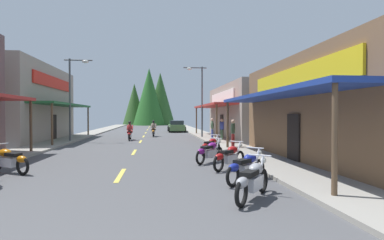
{
  "coord_description": "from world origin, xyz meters",
  "views": [
    {
      "loc": [
        1.22,
        -1.63,
        2.05
      ],
      "look_at": [
        4.03,
        22.1,
        1.67
      ],
      "focal_mm": 28.3,
      "sensor_mm": 36.0,
      "label": 1
    }
  ],
  "objects": [
    {
      "name": "ground",
      "position": [
        0.0,
        23.51,
        -0.05
      ],
      "size": [
        9.77,
        77.03,
        0.1
      ],
      "primitive_type": "cube",
      "color": "#4C4C4F"
    },
    {
      "name": "sidewalk_left",
      "position": [
        -5.98,
        23.51,
        0.06
      ],
      "size": [
        2.19,
        77.03,
        0.12
      ],
      "primitive_type": "cube",
      "color": "gray",
      "rests_on": "ground"
    },
    {
      "name": "sidewalk_right",
      "position": [
        5.98,
        23.51,
        0.06
      ],
      "size": [
        2.19,
        77.03,
        0.12
      ],
      "primitive_type": "cube",
      "color": "gray",
      "rests_on": "ground"
    },
    {
      "name": "centerline_dashes",
      "position": [
        0.0,
        27.97,
        0.01
      ],
      "size": [
        0.16,
        53.96,
        0.01
      ],
      "color": "#E0C64C",
      "rests_on": "ground"
    },
    {
      "name": "storefront_left_far",
      "position": [
        -10.09,
        24.01,
        3.01
      ],
      "size": [
        7.9,
        12.0,
        6.02
      ],
      "color": "gray",
      "rests_on": "ground"
    },
    {
      "name": "storefront_right_near",
      "position": [
        11.04,
        10.65,
        2.33
      ],
      "size": [
        9.83,
        12.64,
        4.65
      ],
      "color": "brown",
      "rests_on": "ground"
    },
    {
      "name": "storefront_right_far",
      "position": [
        10.51,
        24.9,
        2.36
      ],
      "size": [
        8.75,
        12.52,
        4.7
      ],
      "color": "gray",
      "rests_on": "ground"
    },
    {
      "name": "streetlamp_left",
      "position": [
        -4.98,
        22.2,
        4.11
      ],
      "size": [
        2.07,
        0.3,
        6.33
      ],
      "color": "#474C51",
      "rests_on": "ground"
    },
    {
      "name": "streetlamp_right",
      "position": [
        4.98,
        25.08,
        4.13
      ],
      "size": [
        2.07,
        0.3,
        6.38
      ],
      "color": "#474C51",
      "rests_on": "ground"
    },
    {
      "name": "motorcycle_parked_right_0",
      "position": [
        3.53,
        5.43,
        0.49
      ],
      "size": [
        1.39,
        1.75,
        1.04
      ],
      "rotation": [
        0.0,
        0.0,
        0.91
      ],
      "color": "black",
      "rests_on": "ground"
    },
    {
      "name": "motorcycle_parked_right_1",
      "position": [
        3.92,
        7.23,
        0.49
      ],
      "size": [
        1.66,
        1.5,
        1.04
      ],
      "rotation": [
        0.0,
        0.0,
        0.73
      ],
      "color": "black",
      "rests_on": "ground"
    },
    {
      "name": "motorcycle_parked_right_2",
      "position": [
        3.96,
        9.52,
        0.49
      ],
      "size": [
        1.61,
        1.56,
        1.04
      ],
      "rotation": [
        0.0,
        0.0,
        0.77
      ],
      "color": "black",
      "rests_on": "ground"
    },
    {
      "name": "motorcycle_parked_right_3",
      "position": [
        3.5,
        11.19,
        0.49
      ],
      "size": [
        1.5,
        1.66,
        1.04
      ],
      "rotation": [
        0.0,
        0.0,
        0.84
      ],
      "color": "black",
      "rests_on": "ground"
    },
    {
      "name": "motorcycle_parked_right_4",
      "position": [
        3.96,
        13.42,
        0.49
      ],
      "size": [
        1.33,
        1.8,
        1.04
      ],
      "rotation": [
        0.0,
        0.0,
        0.95
      ],
      "color": "black",
      "rests_on": "ground"
    },
    {
      "name": "motorcycle_parked_left_2",
      "position": [
        -3.91,
        9.62,
        0.49
      ],
      "size": [
        1.85,
        1.25,
        1.04
      ],
      "rotation": [
        0.0,
        0.0,
        2.56
      ],
      "color": "black",
      "rests_on": "ground"
    },
    {
      "name": "rider_cruising_lead",
      "position": [
        -0.94,
        23.5,
        0.66
      ],
      "size": [
        0.6,
        2.14,
        1.57
      ],
      "rotation": [
        0.0,
        0.0,
        1.58
      ],
      "color": "black",
      "rests_on": "ground"
    },
    {
      "name": "rider_cruising_trailing",
      "position": [
        0.95,
        27.54,
        0.66
      ],
      "size": [
        0.6,
        2.14,
        1.57
      ],
      "rotation": [
        0.0,
        0.0,
        1.54
      ],
      "color": "black",
      "rests_on": "ground"
    },
    {
      "name": "pedestrian_by_shop",
      "position": [
        5.88,
        16.4,
        1.05
      ],
      "size": [
        0.41,
        0.5,
        1.79
      ],
      "rotation": [
        0.0,
        0.0,
        2.58
      ],
      "color": "maroon",
      "rests_on": "ground"
    },
    {
      "name": "pedestrian_browsing",
      "position": [
        5.72,
        22.44,
        1.06
      ],
      "size": [
        0.27,
        0.57,
        1.81
      ],
      "rotation": [
        0.0,
        0.0,
        3.13
      ],
      "color": "#333F8C",
      "rests_on": "ground"
    },
    {
      "name": "pedestrian_waiting",
      "position": [
        6.35,
        21.75,
        1.04
      ],
      "size": [
        0.36,
        0.54,
        1.78
      ],
      "rotation": [
        0.0,
        0.0,
        3.47
      ],
      "color": "#3F593F",
      "rests_on": "ground"
    },
    {
      "name": "parked_car_curbside",
      "position": [
        3.69,
        35.55,
        0.69
      ],
      "size": [
        2.08,
        4.31,
        1.4
      ],
      "rotation": [
        0.0,
        0.0,
        1.58
      ],
      "color": "#4C723F",
      "rests_on": "ground"
    },
    {
      "name": "treeline_backdrop",
      "position": [
        -0.08,
        63.38,
        5.38
      ],
      "size": [
        11.42,
        11.07,
        11.82
      ],
      "color": "#2F4E23",
      "rests_on": "ground"
    }
  ]
}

